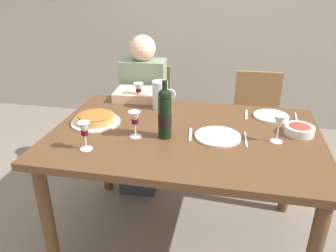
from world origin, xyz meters
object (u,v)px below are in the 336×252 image
Objects in this scene: water_pitcher at (160,96)px; wine_glass_left_diner at (84,130)px; dinner_plate_left_setting at (218,136)px; wine_glass_spare at (279,123)px; baked_tart at (96,118)px; wine_bottle at (165,113)px; dinner_plate_right_setting at (271,116)px; diner_left at (141,109)px; wine_glass_right_diner at (135,119)px; chair_right at (256,120)px; dining_table at (185,147)px; chair_left at (148,112)px; wine_glass_centre at (139,89)px; salad_bowl at (299,129)px.

water_pitcher is 1.22× the size of wine_glass_left_diner.
wine_glass_spare is at bearing 1.89° from dinner_plate_left_setting.
wine_glass_spare is at bearing -2.24° from baked_tart.
wine_bottle is 1.47× the size of dinner_plate_right_setting.
wine_glass_left_diner reaches higher than dinner_plate_right_setting.
diner_left reaches higher than dinner_plate_left_setting.
diner_left reaches higher than wine_glass_right_diner.
dinner_plate_right_setting is at bearing 91.87° from chair_right.
dinner_plate_right_setting is at bearing 30.38° from wine_glass_right_diner.
wine_glass_left_diner is at bearing -147.20° from dining_table.
chair_left is (0.00, 1.18, -0.37)m from wine_glass_left_diner.
wine_glass_left_diner and wine_glass_right_diner have the same top height.
wine_glass_spare is (0.88, -0.43, 0.01)m from wine_glass_centre.
wine_glass_spare reaches higher than wine_glass_left_diner.
wine_glass_left_diner is 1.53m from chair_right.
chair_right is (0.99, 0.85, -0.29)m from baked_tart.
chair_left is 0.26m from diner_left.
baked_tart is 1.94× the size of wine_glass_left_diner.
wine_bottle is 1.09× the size of baked_tart.
dining_table is 9.92× the size of wine_glass_spare.
dinner_plate_left_setting is (0.40, -0.37, -0.07)m from water_pitcher.
diner_left reaches higher than wine_glass_spare.
dining_table is 5.98× the size of dinner_plate_left_setting.
dinner_plate_right_setting is at bearing 156.71° from diner_left.
wine_glass_centre is 0.16× the size of chair_right.
dining_table is 0.53m from wine_glass_spare.
wine_glass_spare is 0.36m from dinner_plate_right_setting.
dinner_plate_right_setting is (0.59, 0.41, -0.13)m from wine_bottle.
dining_table is 0.58m from wine_glass_left_diner.
chair_right is at bearing 28.90° from wine_glass_centre.
chair_left is (-1.08, 0.78, -0.29)m from salad_bowl.
dining_table is 4.71× the size of wine_bottle.
wine_glass_spare is 0.97m from chair_right.
diner_left reaches higher than water_pitcher.
dining_table is 0.21m from dinner_plate_left_setting.
wine_bottle reaches higher than wine_glass_right_diner.
salad_bowl is at bearing 13.86° from wine_glass_right_diner.
salad_bowl is at bearing 16.80° from dinner_plate_left_setting.
wine_glass_right_diner is (0.20, 0.19, 0.00)m from wine_glass_left_diner.
dinner_plate_left_setting is 0.22× the size of diner_left.
wine_glass_left_diner is at bearing -95.81° from wine_glass_centre.
wine_glass_right_diner is 0.87m from dinner_plate_right_setting.
dinner_plate_right_setting is (-0.00, 0.34, -0.10)m from wine_glass_spare.
wine_glass_right_diner is at bearing -168.43° from wine_bottle.
chair_left is (-0.24, 0.55, -0.34)m from water_pitcher.
chair_right reaches higher than dining_table.
chair_left is 0.75× the size of diner_left.
chair_left is at bearing 136.46° from wine_glass_spare.
dinner_plate_right_setting is at bearing 145.26° from chair_left.
wine_glass_left_diner reaches higher than dinner_plate_left_setting.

